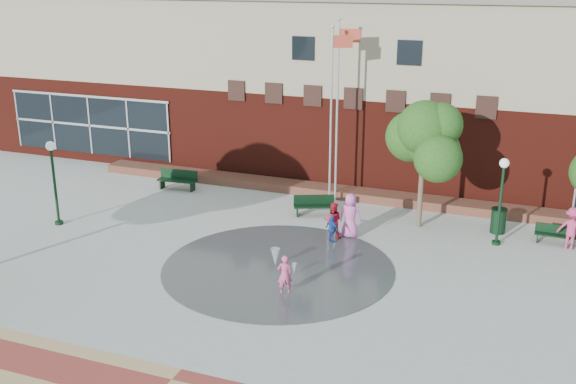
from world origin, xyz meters
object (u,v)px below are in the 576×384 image
(flagpole_left, at_px, (332,109))
(bench_left, at_px, (178,184))
(flagpole_right, at_px, (338,102))
(trash_can, at_px, (498,221))
(child_splash, at_px, (285,275))

(flagpole_left, xyz_separation_m, bench_left, (-7.73, -0.39, -4.19))
(flagpole_right, xyz_separation_m, trash_can, (7.40, -1.58, -4.12))
(flagpole_left, relative_size, trash_can, 7.63)
(trash_can, bearing_deg, flagpole_left, 174.55)
(child_splash, bearing_deg, flagpole_left, -111.61)
(flagpole_left, bearing_deg, bench_left, 158.26)
(bench_left, distance_m, trash_can, 15.15)
(flagpole_left, distance_m, trash_can, 8.44)
(flagpole_right, bearing_deg, child_splash, -92.09)
(bench_left, bearing_deg, trash_can, -6.27)
(child_splash, bearing_deg, bench_left, -73.08)
(flagpole_right, height_order, trash_can, flagpole_right)
(bench_left, height_order, trash_can, trash_can)
(flagpole_left, relative_size, child_splash, 5.91)
(trash_can, bearing_deg, bench_left, 178.80)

